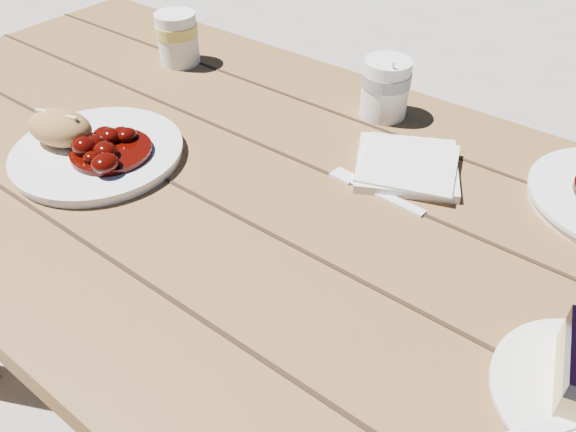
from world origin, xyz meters
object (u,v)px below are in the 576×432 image
Objects in this scene: picnic_table at (360,314)px; main_plate at (98,153)px; bread_roll at (60,128)px; second_cup at (178,38)px; coffee_cup at (385,88)px.

main_plate is at bearing -166.59° from picnic_table.
second_cup is (-0.10, 0.34, 0.01)m from bread_roll.
second_cup is at bearing -171.44° from coffee_cup.
main_plate is 2.56× the size of coffee_cup.
picnic_table is 0.54m from bread_roll.
coffee_cup is 1.00× the size of second_cup.
picnic_table is at bearing 13.41° from main_plate.
main_plate is 2.56× the size of second_cup.
coffee_cup reaches higher than picnic_table.
picnic_table is 19.91× the size of coffee_cup.
bread_roll is 1.06× the size of second_cup.
bread_roll is at bearing -165.83° from picnic_table.
coffee_cup is 0.44m from second_cup.
coffee_cup is (0.28, 0.39, 0.04)m from main_plate.
picnic_table is at bearing -62.66° from coffee_cup.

